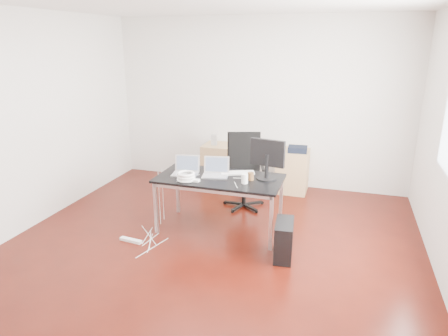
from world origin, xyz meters
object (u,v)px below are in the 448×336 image
(filing_cabinet_right, at_px, (292,171))
(pc_tower, at_px, (284,240))
(filing_cabinet_left, at_px, (219,164))
(office_chair, at_px, (244,167))
(desk, at_px, (220,181))

(filing_cabinet_right, bearing_deg, pc_tower, -84.33)
(filing_cabinet_left, xyz_separation_m, filing_cabinet_right, (1.28, 0.00, 0.00))
(filing_cabinet_left, relative_size, pc_tower, 1.56)
(office_chair, xyz_separation_m, filing_cabinet_left, (-0.66, 0.81, -0.26))
(filing_cabinet_right, xyz_separation_m, pc_tower, (0.22, -2.18, -0.13))
(filing_cabinet_right, distance_m, pc_tower, 2.20)
(office_chair, relative_size, filing_cabinet_left, 1.54)
(pc_tower, bearing_deg, filing_cabinet_left, 118.75)
(filing_cabinet_left, bearing_deg, office_chair, -50.54)
(desk, xyz_separation_m, filing_cabinet_right, (0.71, 1.71, -0.33))
(desk, distance_m, filing_cabinet_left, 1.84)
(desk, distance_m, office_chair, 0.92)
(desk, distance_m, pc_tower, 1.14)
(filing_cabinet_left, relative_size, filing_cabinet_right, 1.00)
(desk, relative_size, office_chair, 1.48)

